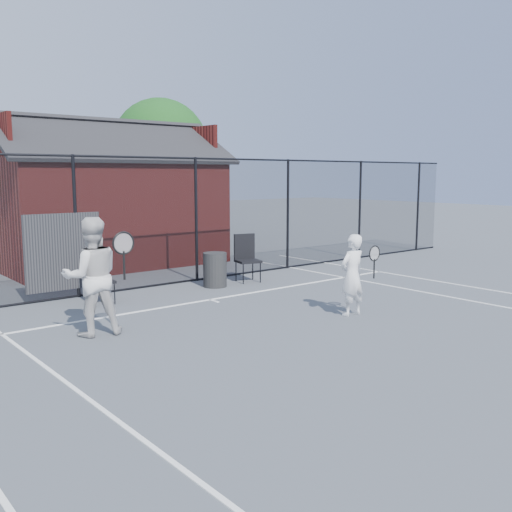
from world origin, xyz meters
TOP-DOWN VIEW (x-y plane):
  - ground at (0.00, 0.00)m, footprint 80.00×80.00m
  - court_lines at (0.00, -1.32)m, footprint 11.02×18.00m
  - fence at (-0.30, 5.00)m, footprint 22.04×3.00m
  - clubhouse at (0.50, 9.00)m, footprint 6.50×4.36m
  - tree_right at (5.50, 14.50)m, footprint 3.97×3.97m
  - player_front at (1.31, 0.28)m, footprint 0.68×0.50m
  - player_back at (-2.94, 2.05)m, footprint 1.11×0.92m
  - chair_left at (-1.89, 4.10)m, footprint 0.53×0.55m
  - chair_right at (1.89, 4.10)m, footprint 0.66×0.68m
  - waste_bin at (0.91, 4.10)m, footprint 0.55×0.55m

SIDE VIEW (x-z plane):
  - ground at x=0.00m, z-range 0.00..0.00m
  - court_lines at x=0.00m, z-range 0.00..0.01m
  - waste_bin at x=0.91m, z-range 0.00..0.80m
  - chair_left at x=-1.89m, z-range 0.00..1.00m
  - chair_right at x=1.89m, z-range 0.00..1.12m
  - player_front at x=1.31m, z-range 0.00..1.51m
  - player_back at x=-2.94m, z-range 0.00..1.92m
  - fence at x=-0.30m, z-range -0.05..2.95m
  - clubhouse at x=0.50m, z-range -0.49..3.70m
  - tree_right at x=5.50m, z-range 0.86..6.56m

